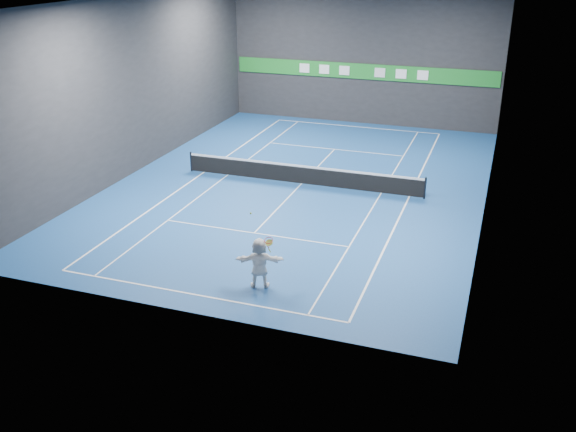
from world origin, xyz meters
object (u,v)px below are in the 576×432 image
(tennis_net, at_px, (301,174))
(tennis_ball, at_px, (251,213))
(tennis_racket, at_px, (269,242))
(player, at_px, (259,263))

(tennis_net, bearing_deg, tennis_ball, -81.44)
(tennis_ball, height_order, tennis_racket, tennis_ball)
(tennis_net, bearing_deg, tennis_racket, -77.96)
(tennis_ball, distance_m, tennis_racket, 1.17)
(player, xyz_separation_m, tennis_racket, (0.34, 0.05, 0.84))
(player, xyz_separation_m, tennis_ball, (-0.33, 0.12, 1.79))
(player, relative_size, tennis_ball, 26.48)
(tennis_net, height_order, tennis_racket, tennis_racket)
(tennis_net, distance_m, tennis_racket, 10.85)
(tennis_ball, distance_m, tennis_net, 10.81)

